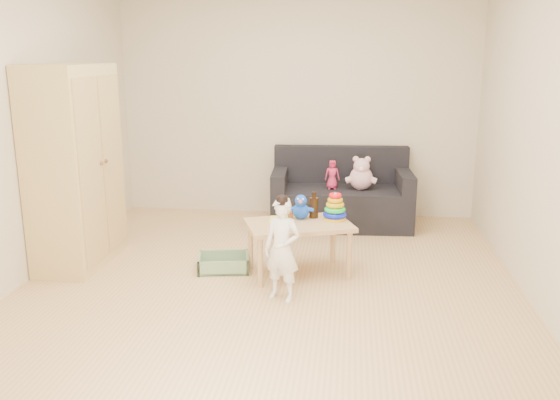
# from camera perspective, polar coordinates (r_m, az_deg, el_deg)

# --- Properties ---
(room) EXTENTS (4.50, 4.50, 4.50)m
(room) POSITION_cam_1_polar(r_m,az_deg,el_deg) (4.52, -1.02, 7.27)
(room) COLOR tan
(room) RESTS_ON ground
(wardrobe) EXTENTS (0.48, 0.96, 1.74)m
(wardrobe) POSITION_cam_1_polar(r_m,az_deg,el_deg) (5.42, -19.13, 3.02)
(wardrobe) COLOR tan
(wardrobe) RESTS_ON ground
(sofa) EXTENTS (1.52, 0.82, 0.42)m
(sofa) POSITION_cam_1_polar(r_m,az_deg,el_deg) (6.44, 5.89, -0.64)
(sofa) COLOR black
(sofa) RESTS_ON ground
(play_table) EXTENTS (0.99, 0.80, 0.45)m
(play_table) POSITION_cam_1_polar(r_m,az_deg,el_deg) (5.01, 1.81, -4.69)
(play_table) COLOR tan
(play_table) RESTS_ON ground
(storage_bin) EXTENTS (0.49, 0.40, 0.13)m
(storage_bin) POSITION_cam_1_polar(r_m,az_deg,el_deg) (5.17, -5.45, -6.02)
(storage_bin) COLOR gray
(storage_bin) RESTS_ON ground
(toddler) EXTENTS (0.34, 0.28, 0.78)m
(toddler) POSITION_cam_1_polar(r_m,az_deg,el_deg) (4.45, 0.20, -4.88)
(toddler) COLOR white
(toddler) RESTS_ON ground
(pink_bear) EXTENTS (0.28, 0.24, 0.30)m
(pink_bear) POSITION_cam_1_polar(r_m,az_deg,el_deg) (6.31, 7.82, 2.35)
(pink_bear) COLOR #ECAEBF
(pink_bear) RESTS_ON sofa
(doll) EXTENTS (0.17, 0.12, 0.31)m
(doll) POSITION_cam_1_polar(r_m,az_deg,el_deg) (6.30, 5.05, 2.42)
(doll) COLOR #D42756
(doll) RESTS_ON sofa
(ring_stacker) EXTENTS (0.20, 0.20, 0.23)m
(ring_stacker) POSITION_cam_1_polar(r_m,az_deg,el_deg) (5.03, 5.31, -0.88)
(ring_stacker) COLOR #E0B50B
(ring_stacker) RESTS_ON play_table
(brown_bottle) EXTENTS (0.08, 0.08, 0.23)m
(brown_bottle) POSITION_cam_1_polar(r_m,az_deg,el_deg) (5.08, 3.27, -0.65)
(brown_bottle) COLOR black
(brown_bottle) RESTS_ON play_table
(blue_plush) EXTENTS (0.21, 0.19, 0.22)m
(blue_plush) POSITION_cam_1_polar(r_m,az_deg,el_deg) (5.04, 2.02, -0.62)
(blue_plush) COLOR blue
(blue_plush) RESTS_ON play_table
(wooden_figure) EXTENTS (0.06, 0.06, 0.11)m
(wooden_figure) POSITION_cam_1_polar(r_m,az_deg,el_deg) (4.91, 1.03, -1.63)
(wooden_figure) COLOR brown
(wooden_figure) RESTS_ON play_table
(yellow_book) EXTENTS (0.19, 0.19, 0.01)m
(yellow_book) POSITION_cam_1_polar(r_m,az_deg,el_deg) (5.02, 0.06, -1.87)
(yellow_book) COLOR #FFFB1A
(yellow_book) RESTS_ON play_table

